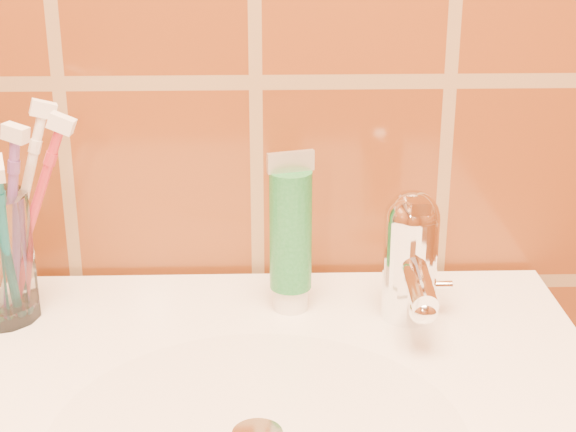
{
  "coord_description": "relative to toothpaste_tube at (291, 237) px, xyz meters",
  "views": [
    {
      "loc": [
        0.01,
        0.39,
        1.22
      ],
      "look_at": [
        0.03,
        1.08,
        0.95
      ],
      "focal_mm": 55.0,
      "sensor_mm": 36.0,
      "label": 1
    }
  ],
  "objects": [
    {
      "name": "toothpaste_tube",
      "position": [
        0.0,
        0.0,
        0.0
      ],
      "size": [
        0.04,
        0.04,
        0.15
      ],
      "rotation": [
        0.0,
        0.0,
        0.29
      ],
      "color": "white",
      "rests_on": "pedestal_sink"
    },
    {
      "name": "faucet",
      "position": [
        0.1,
        -0.02,
        -0.01
      ],
      "size": [
        0.05,
        0.11,
        0.12
      ],
      "color": "white",
      "rests_on": "pedestal_sink"
    },
    {
      "name": "toothbrush_0",
      "position": [
        -0.24,
        0.01,
        0.03
      ],
      "size": [
        0.12,
        0.1,
        0.2
      ],
      "primitive_type": null,
      "rotation": [
        0.3,
        0.0,
        1.87
      ],
      "color": "white",
      "rests_on": "glass_tumbler"
    },
    {
      "name": "toothbrush_3",
      "position": [
        -0.24,
        -0.04,
        0.01
      ],
      "size": [
        0.09,
        0.16,
        0.19
      ],
      "primitive_type": null,
      "rotation": [
        0.41,
        0.0,
        0.32
      ],
      "color": "#0C5A67",
      "rests_on": "glass_tumbler"
    },
    {
      "name": "toothbrush_4",
      "position": [
        -0.24,
        -0.01,
        0.02
      ],
      "size": [
        0.08,
        0.07,
        0.19
      ],
      "primitive_type": null,
      "rotation": [
        0.18,
        0.0,
        1.17
      ],
      "color": "#744798",
      "rests_on": "glass_tumbler"
    },
    {
      "name": "toothbrush_5",
      "position": [
        -0.23,
        -0.0,
        0.02
      ],
      "size": [
        0.11,
        0.1,
        0.19
      ],
      "primitive_type": null,
      "rotation": [
        0.38,
        0.0,
        1.47
      ],
      "color": "#B12635",
      "rests_on": "glass_tumbler"
    }
  ]
}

